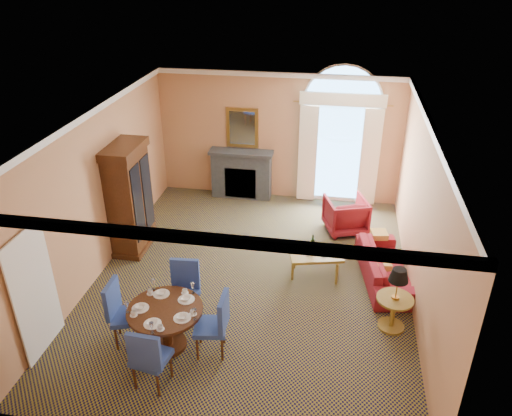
% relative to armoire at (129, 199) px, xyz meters
% --- Properties ---
extents(ground, '(7.50, 7.50, 0.00)m').
position_rel_armoire_xyz_m(ground, '(2.72, -0.77, -1.12)').
color(ground, '#131135').
rests_on(ground, ground).
extents(room_envelope, '(6.04, 7.52, 3.45)m').
position_rel_armoire_xyz_m(room_envelope, '(2.69, -0.10, 1.39)').
color(room_envelope, tan).
rests_on(room_envelope, ground).
extents(armoire, '(0.67, 1.18, 2.32)m').
position_rel_armoire_xyz_m(armoire, '(0.00, 0.00, 0.00)').
color(armoire, '#381C0C').
rests_on(armoire, ground).
extents(dining_table, '(1.20, 1.20, 0.96)m').
position_rel_armoire_xyz_m(dining_table, '(1.71, -2.83, -0.55)').
color(dining_table, '#381C0C').
rests_on(dining_table, ground).
extents(dining_chair_north, '(0.58, 0.58, 1.11)m').
position_rel_armoire_xyz_m(dining_chair_north, '(1.77, -2.07, -0.49)').
color(dining_chair_north, navy).
rests_on(dining_chair_north, ground).
extents(dining_chair_south, '(0.57, 0.57, 1.11)m').
position_rel_armoire_xyz_m(dining_chair_south, '(1.76, -3.73, -0.49)').
color(dining_chair_south, navy).
rests_on(dining_chair_south, ground).
extents(dining_chair_east, '(0.56, 0.56, 1.11)m').
position_rel_armoire_xyz_m(dining_chair_east, '(2.54, -2.83, -0.49)').
color(dining_chair_east, navy).
rests_on(dining_chair_east, ground).
extents(dining_chair_west, '(0.62, 0.62, 1.11)m').
position_rel_armoire_xyz_m(dining_chair_west, '(0.95, -2.81, -0.49)').
color(dining_chair_west, navy).
rests_on(dining_chair_west, ground).
extents(sofa, '(1.13, 2.16, 0.60)m').
position_rel_armoire_xyz_m(sofa, '(5.27, -0.36, -0.82)').
color(sofa, maroon).
rests_on(sofa, ground).
extents(armchair, '(1.11, 1.12, 0.81)m').
position_rel_armoire_xyz_m(armchair, '(4.48, 1.44, -0.71)').
color(armchair, maroon).
rests_on(armchair, ground).
extents(coffee_table, '(1.11, 0.79, 0.88)m').
position_rel_armoire_xyz_m(coffee_table, '(3.93, -0.47, -0.65)').
color(coffee_table, olive).
rests_on(coffee_table, ground).
extents(side_table, '(0.61, 0.61, 1.17)m').
position_rel_armoire_xyz_m(side_table, '(5.32, -1.75, -0.39)').
color(side_table, olive).
rests_on(side_table, ground).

